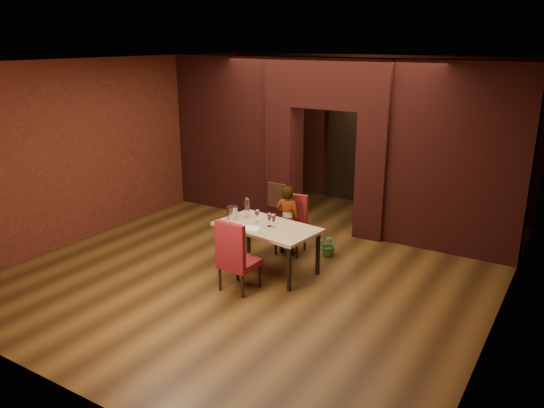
{
  "coord_description": "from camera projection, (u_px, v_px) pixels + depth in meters",
  "views": [
    {
      "loc": [
        4.26,
        -6.89,
        3.52
      ],
      "look_at": [
        -0.0,
        0.0,
        0.98
      ],
      "focal_mm": 35.0,
      "sensor_mm": 36.0,
      "label": 1
    }
  ],
  "objects": [
    {
      "name": "wall_back",
      "position": [
        368.0,
        131.0,
        11.55
      ],
      "size": [
        7.0,
        0.04,
        3.2
      ],
      "primitive_type": "cube",
      "color": "maroon",
      "rests_on": "ground"
    },
    {
      "name": "floor",
      "position": [
        272.0,
        261.0,
        8.78
      ],
      "size": [
        8.0,
        8.0,
        0.0
      ],
      "primitive_type": "plane",
      "color": "#4D3113",
      "rests_on": "ground"
    },
    {
      "name": "wall_front",
      "position": [
        52.0,
        249.0,
        5.06
      ],
      "size": [
        7.0,
        0.04,
        3.2
      ],
      "primitive_type": "cube",
      "color": "maroon",
      "rests_on": "ground"
    },
    {
      "name": "rear_door",
      "position": [
        349.0,
        154.0,
        11.87
      ],
      "size": [
        0.9,
        0.08,
        2.1
      ],
      "primitive_type": "cube",
      "color": "black",
      "rests_on": "ground"
    },
    {
      "name": "wall_right",
      "position": [
        513.0,
        201.0,
        6.55
      ],
      "size": [
        0.04,
        8.0,
        3.2
      ],
      "primitive_type": "cube",
      "color": "maroon",
      "rests_on": "ground"
    },
    {
      "name": "water_bottle",
      "position": [
        247.0,
        207.0,
        8.55
      ],
      "size": [
        0.08,
        0.08,
        0.34
      ],
      "primitive_type": "cylinder",
      "color": "silver",
      "rests_on": "dining_table"
    },
    {
      "name": "chair_far",
      "position": [
        291.0,
        225.0,
        8.97
      ],
      "size": [
        0.51,
        0.51,
        1.0
      ],
      "primitive_type": "cube",
      "rotation": [
        0.0,
        0.0,
        0.14
      ],
      "color": "maroon",
      "rests_on": "ground"
    },
    {
      "name": "dining_table",
      "position": [
        267.0,
        248.0,
        8.33
      ],
      "size": [
        1.69,
        1.09,
        0.74
      ],
      "primitive_type": "cube",
      "rotation": [
        0.0,
        0.0,
        -0.13
      ],
      "color": "tan",
      "rests_on": "ground"
    },
    {
      "name": "wing_wall_right",
      "position": [
        457.0,
        160.0,
        8.74
      ],
      "size": [
        2.28,
        0.35,
        3.2
      ],
      "primitive_type": "cube",
      "color": "maroon",
      "rests_on": "ground"
    },
    {
      "name": "wing_wall_left",
      "position": [
        227.0,
        134.0,
        11.11
      ],
      "size": [
        2.28,
        0.35,
        3.2
      ],
      "primitive_type": "cube",
      "color": "maroon",
      "rests_on": "ground"
    },
    {
      "name": "vent_panel",
      "position": [
        277.0,
        196.0,
        10.48
      ],
      "size": [
        0.4,
        0.03,
        0.5
      ],
      "primitive_type": "cube",
      "color": "#9E4C2D",
      "rests_on": "ground"
    },
    {
      "name": "tasting_sheet",
      "position": [
        249.0,
        228.0,
        8.11
      ],
      "size": [
        0.36,
        0.3,
        0.0
      ],
      "primitive_type": "cube",
      "rotation": [
        0.0,
        0.0,
        0.24
      ],
      "color": "silver",
      "rests_on": "dining_table"
    },
    {
      "name": "rear_door_frame",
      "position": [
        349.0,
        154.0,
        11.84
      ],
      "size": [
        1.02,
        0.04,
        2.22
      ],
      "primitive_type": "cube",
      "color": "black",
      "rests_on": "ground"
    },
    {
      "name": "wine_glass_c",
      "position": [
        274.0,
        221.0,
        8.1
      ],
      "size": [
        0.09,
        0.09,
        0.21
      ],
      "primitive_type": null,
      "color": "white",
      "rests_on": "dining_table"
    },
    {
      "name": "ceiling",
      "position": [
        272.0,
        61.0,
        7.83
      ],
      "size": [
        7.0,
        8.0,
        0.04
      ],
      "primitive_type": "cube",
      "color": "silver",
      "rests_on": "ground"
    },
    {
      "name": "wine_glass_b",
      "position": [
        269.0,
        220.0,
        8.17
      ],
      "size": [
        0.08,
        0.08,
        0.2
      ],
      "primitive_type": null,
      "color": "silver",
      "rests_on": "dining_table"
    },
    {
      "name": "potted_plant",
      "position": [
        329.0,
        245.0,
        8.92
      ],
      "size": [
        0.41,
        0.37,
        0.4
      ],
      "primitive_type": "imported",
      "rotation": [
        0.0,
        0.0,
        0.16
      ],
      "color": "#33682B",
      "rests_on": "ground"
    },
    {
      "name": "lintel",
      "position": [
        330.0,
        83.0,
        9.58
      ],
      "size": [
        2.45,
        0.55,
        0.9
      ],
      "primitive_type": "cube",
      "color": "maroon",
      "rests_on": "ground"
    },
    {
      "name": "wine_glass_a",
      "position": [
        257.0,
        217.0,
        8.32
      ],
      "size": [
        0.08,
        0.08,
        0.2
      ],
      "primitive_type": null,
      "color": "white",
      "rests_on": "dining_table"
    },
    {
      "name": "wine_bucket",
      "position": [
        232.0,
        213.0,
        8.49
      ],
      "size": [
        0.17,
        0.17,
        0.21
      ],
      "primitive_type": "cylinder",
      "color": "#AAAAB0",
      "rests_on": "dining_table"
    },
    {
      "name": "person_seated",
      "position": [
        288.0,
        220.0,
        8.91
      ],
      "size": [
        0.46,
        0.32,
        1.2
      ],
      "primitive_type": "imported",
      "rotation": [
        0.0,
        0.0,
        3.22
      ],
      "color": "silver",
      "rests_on": "ground"
    },
    {
      "name": "chair_near",
      "position": [
        240.0,
        254.0,
        7.64
      ],
      "size": [
        0.52,
        0.52,
        1.09
      ],
      "primitive_type": "cube",
      "rotation": [
        0.0,
        0.0,
        3.1
      ],
      "color": "maroon",
      "rests_on": "ground"
    },
    {
      "name": "wall_left",
      "position": [
        116.0,
        144.0,
        10.06
      ],
      "size": [
        0.04,
        8.0,
        3.2
      ],
      "primitive_type": "cube",
      "color": "maroon",
      "rests_on": "ground"
    },
    {
      "name": "pillar_right",
      "position": [
        375.0,
        175.0,
        9.59
      ],
      "size": [
        0.55,
        0.55,
        2.3
      ],
      "primitive_type": "cube",
      "color": "maroon",
      "rests_on": "ground"
    },
    {
      "name": "pillar_left",
      "position": [
        284.0,
        163.0,
        10.54
      ],
      "size": [
        0.55,
        0.55,
        2.3
      ],
      "primitive_type": "cube",
      "color": "maroon",
      "rests_on": "ground"
    }
  ]
}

